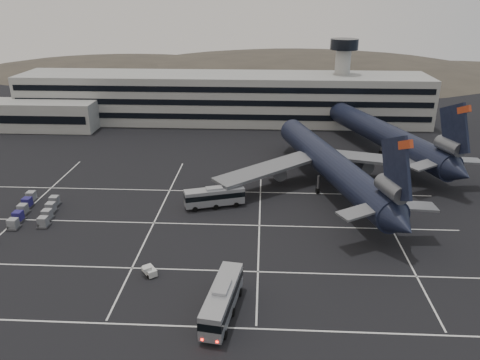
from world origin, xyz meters
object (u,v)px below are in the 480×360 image
bus_far (214,196)px  uld_cluster (34,210)px  trijet_main (332,164)px  bus_near (222,299)px

bus_far → uld_cluster: (-31.43, -4.84, -1.25)m
bus_far → uld_cluster: size_ratio=0.82×
trijet_main → bus_near: (-17.98, -39.90, -2.96)m
uld_cluster → trijet_main: bearing=14.8°
bus_near → uld_cluster: bearing=153.0°
bus_far → uld_cluster: bus_far is taller
bus_far → trijet_main: bearing=-84.8°
trijet_main → bus_far: (-22.11, -9.34, -3.14)m
bus_far → uld_cluster: bearing=81.1°
uld_cluster → bus_far: bearing=8.8°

